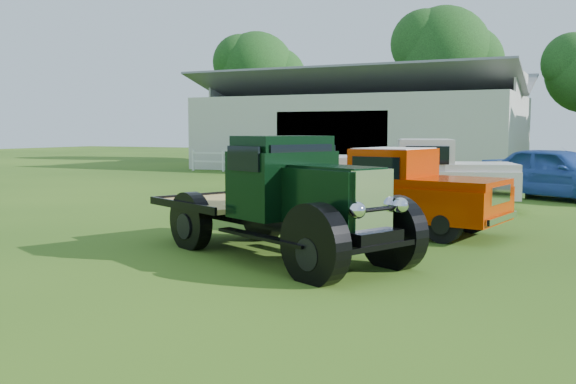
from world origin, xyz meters
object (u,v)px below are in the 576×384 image
at_px(red_pickup, 390,189).
at_px(white_pickup, 421,175).
at_px(vintage_flatbed, 279,196).
at_px(misc_car_blue, 558,173).

distance_m(red_pickup, white_pickup, 4.20).
relative_size(vintage_flatbed, red_pickup, 1.06).
xyz_separation_m(white_pickup, misc_car_blue, (3.43, 4.73, -0.12)).
distance_m(red_pickup, misc_car_blue, 9.43).
xyz_separation_m(vintage_flatbed, white_pickup, (0.59, 7.97, -0.10)).
distance_m(vintage_flatbed, white_pickup, 7.99).
bearing_deg(red_pickup, white_pickup, 104.81).
relative_size(vintage_flatbed, white_pickup, 1.02).
bearing_deg(white_pickup, red_pickup, -103.30).
height_order(vintage_flatbed, red_pickup, vintage_flatbed).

